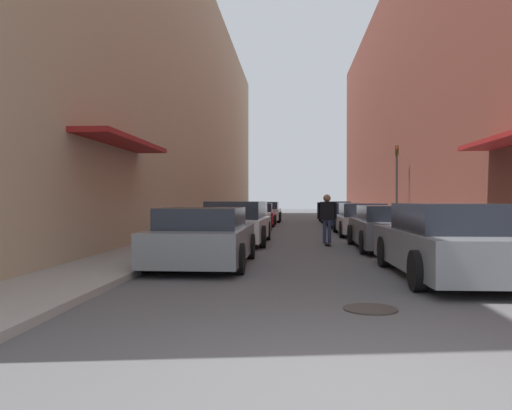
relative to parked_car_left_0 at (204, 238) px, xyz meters
name	(u,v)px	position (x,y,z in m)	size (l,w,h in m)	color
ground	(303,230)	(2.41, 12.74, -0.61)	(107.82, 107.82, 0.00)	#515154
curb_strip_left	(226,224)	(-1.86, 17.64, -0.55)	(1.80, 49.01, 0.12)	gray
curb_strip_right	(377,224)	(6.68, 17.64, -0.55)	(1.80, 49.01, 0.12)	gray
building_row_left	(176,106)	(-4.76, 17.64, 6.22)	(4.90, 49.01, 13.66)	tan
building_row_right	(431,95)	(9.58, 17.64, 6.65)	(4.90, 49.01, 14.52)	brown
parked_car_left_0	(204,238)	(0.00, 0.00, 0.00)	(2.01, 4.16, 1.26)	gray
parked_car_left_1	(237,223)	(0.13, 5.39, 0.05)	(2.02, 4.74, 1.38)	silver
parked_car_left_2	(249,218)	(0.03, 10.83, 0.03)	(1.85, 4.28, 1.33)	#B7B7BC
parked_car_left_3	(257,215)	(-0.02, 16.41, -0.01)	(2.02, 4.05, 1.25)	maroon
parked_car_left_4	(266,212)	(0.19, 21.28, 0.02)	(1.98, 3.99, 1.30)	silver
parked_car_right_0	(448,242)	(4.76, -1.41, 0.05)	(1.96, 4.65, 1.37)	gray
parked_car_right_1	(390,228)	(4.74, 3.88, 0.01)	(2.08, 4.61, 1.27)	#515459
parked_car_right_2	(361,220)	(4.69, 9.67, 0.01)	(1.98, 4.82, 1.29)	#B7B7BC
parked_car_right_3	(346,215)	(4.67, 15.45, 0.01)	(2.04, 4.40, 1.27)	navy
parked_car_right_4	(336,212)	(4.66, 21.14, 0.02)	(1.99, 4.45, 1.33)	gray
skateboarder	(327,214)	(3.00, 5.03, 0.37)	(0.61, 0.78, 1.60)	black
manhole_cover	(370,309)	(2.94, -4.13, -0.60)	(0.70, 0.70, 0.02)	#332D28
traffic_light	(397,177)	(6.95, 13.89, 1.90)	(0.16, 0.22, 3.93)	#2D2D2D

